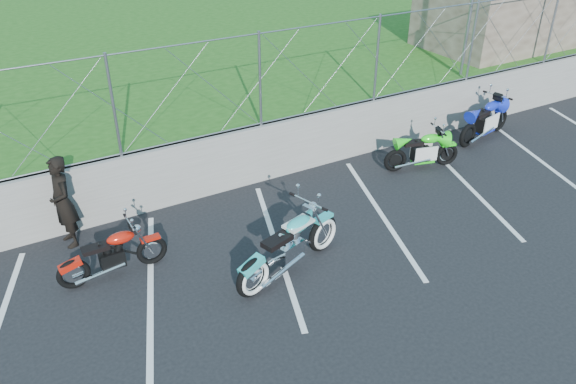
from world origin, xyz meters
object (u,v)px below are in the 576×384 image
sportbike_blue (486,121)px  person_standing (63,202)px  cruiser_turquoise (291,247)px  naked_orange (114,255)px  sportbike_green (423,152)px

sportbike_blue → person_standing: 10.24m
cruiser_turquoise → person_standing: size_ratio=1.35×
cruiser_turquoise → person_standing: 4.19m
naked_orange → person_standing: 1.53m
person_standing → naked_orange: bearing=11.3°
cruiser_turquoise → sportbike_blue: cruiser_turquoise is taller
cruiser_turquoise → person_standing: bearing=121.9°
cruiser_turquoise → sportbike_blue: 7.44m
naked_orange → person_standing: size_ratio=1.07×
naked_orange → sportbike_blue: bearing=5.2°
sportbike_blue → person_standing: size_ratio=1.19×
sportbike_blue → person_standing: person_standing is taller
sportbike_green → sportbike_blue: size_ratio=0.86×
naked_orange → cruiser_turquoise: bearing=-27.5°
naked_orange → sportbike_blue: (9.73, 0.93, 0.07)m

